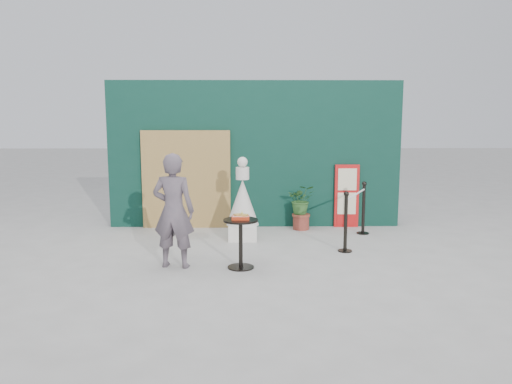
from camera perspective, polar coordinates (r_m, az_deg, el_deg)
name	(u,v)px	position (r m, az deg, el deg)	size (l,w,h in m)	color
ground	(257,270)	(7.53, 0.14, -8.91)	(60.00, 60.00, 0.00)	#ADAAA5
back_wall	(255,154)	(10.37, -0.16, 4.33)	(6.00, 0.30, 3.00)	#0B3328
bamboo_fence	(186,180)	(10.28, -7.97, 1.41)	(1.80, 0.08, 2.00)	tan
woman	(174,211)	(7.59, -9.40, -2.13)	(0.63, 0.42, 1.74)	#60525C
menu_board	(347,196)	(10.46, 10.32, -0.46)	(0.50, 0.07, 1.30)	red
statue	(243,206)	(9.24, -1.54, -1.63)	(0.60, 0.60, 1.54)	white
cafe_table	(241,236)	(7.51, -1.76, -5.02)	(0.52, 0.52, 0.75)	black
food_basket	(241,217)	(7.45, -1.76, -2.85)	(0.26, 0.19, 0.11)	red
planter	(301,204)	(10.13, 5.19, -1.33)	(0.54, 0.47, 0.92)	brown
stanchion_barrier	(355,215)	(9.24, 11.27, -2.64)	(0.84, 1.54, 1.03)	black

